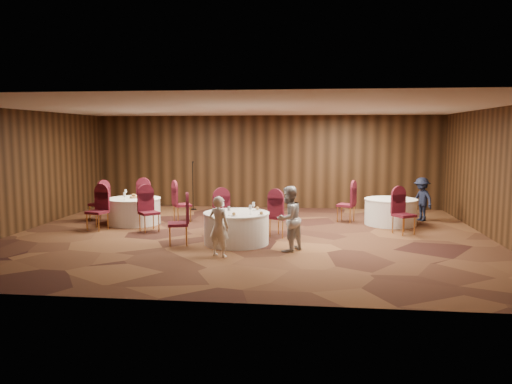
# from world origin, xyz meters

# --- Properties ---
(ground) EXTENTS (12.00, 12.00, 0.00)m
(ground) POSITION_xyz_m (0.00, 0.00, 0.00)
(ground) COLOR black
(ground) RESTS_ON ground
(room_shell) EXTENTS (12.00, 12.00, 12.00)m
(room_shell) POSITION_xyz_m (0.00, 0.00, 1.96)
(room_shell) COLOR silver
(room_shell) RESTS_ON ground
(table_main) EXTENTS (1.54, 1.54, 0.74)m
(table_main) POSITION_xyz_m (-0.14, -0.89, 0.38)
(table_main) COLOR white
(table_main) RESTS_ON ground
(table_left) EXTENTS (1.52, 1.52, 0.74)m
(table_left) POSITION_xyz_m (-3.45, 1.34, 0.38)
(table_left) COLOR white
(table_left) RESTS_ON ground
(table_right) EXTENTS (1.47, 1.47, 0.74)m
(table_right) POSITION_xyz_m (3.83, 2.05, 0.38)
(table_right) COLOR white
(table_right) RESTS_ON ground
(chairs_main) EXTENTS (2.98, 2.03, 1.00)m
(chairs_main) POSITION_xyz_m (-0.47, -0.31, 0.50)
(chairs_main) COLOR #440D1C
(chairs_main) RESTS_ON ground
(chairs_left) EXTENTS (3.19, 3.03, 1.00)m
(chairs_left) POSITION_xyz_m (-3.43, 1.40, 0.50)
(chairs_left) COLOR #440D1C
(chairs_left) RESTS_ON ground
(chairs_right) EXTENTS (2.06, 2.37, 1.00)m
(chairs_right) POSITION_xyz_m (3.28, 1.56, 0.50)
(chairs_right) COLOR #440D1C
(chairs_right) RESTS_ON ground
(tabletop_main) EXTENTS (1.15, 1.05, 0.22)m
(tabletop_main) POSITION_xyz_m (0.01, -0.99, 0.84)
(tabletop_main) COLOR silver
(tabletop_main) RESTS_ON table_main
(tabletop_left) EXTENTS (0.88, 0.83, 0.22)m
(tabletop_left) POSITION_xyz_m (-3.46, 1.35, 0.82)
(tabletop_left) COLOR silver
(tabletop_left) RESTS_ON table_left
(tabletop_right) EXTENTS (0.08, 0.08, 0.22)m
(tabletop_right) POSITION_xyz_m (4.04, 1.76, 0.90)
(tabletop_right) COLOR silver
(tabletop_right) RESTS_ON table_right
(mic_stand) EXTENTS (0.24, 0.24, 1.64)m
(mic_stand) POSITION_xyz_m (-2.42, 4.19, 0.48)
(mic_stand) COLOR black
(mic_stand) RESTS_ON ground
(woman_a) EXTENTS (0.55, 0.46, 1.29)m
(woman_a) POSITION_xyz_m (-0.31, -2.17, 0.64)
(woman_a) COLOR white
(woman_a) RESTS_ON ground
(woman_b) EXTENTS (0.85, 0.89, 1.44)m
(woman_b) POSITION_xyz_m (1.11, -1.50, 0.72)
(woman_b) COLOR #B1B2B6
(woman_b) RESTS_ON ground
(man_c) EXTENTS (0.83, 0.96, 1.29)m
(man_c) POSITION_xyz_m (4.83, 2.81, 0.64)
(man_c) COLOR black
(man_c) RESTS_ON ground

